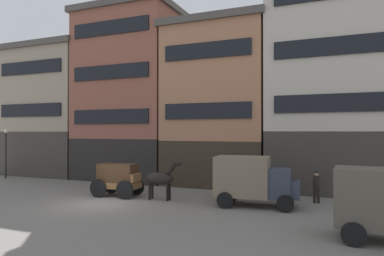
{
  "coord_description": "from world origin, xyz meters",
  "views": [
    {
      "loc": [
        12.02,
        -15.77,
        3.99
      ],
      "look_at": [
        4.68,
        1.9,
        4.14
      ],
      "focal_mm": 32.71,
      "sensor_mm": 36.0,
      "label": 1
    }
  ],
  "objects_px": {
    "cargo_wagon": "(118,177)",
    "delivery_truck_far": "(253,179)",
    "draft_horse": "(161,178)",
    "streetlamp_curbside": "(6,147)",
    "pedestrian_officer": "(316,185)"
  },
  "relations": [
    {
      "from": "cargo_wagon",
      "to": "streetlamp_curbside",
      "type": "xyz_separation_m",
      "value": [
        -13.36,
        3.13,
        1.52
      ]
    },
    {
      "from": "draft_horse",
      "to": "delivery_truck_far",
      "type": "height_order",
      "value": "delivery_truck_far"
    },
    {
      "from": "cargo_wagon",
      "to": "delivery_truck_far",
      "type": "relative_size",
      "value": 0.67
    },
    {
      "from": "cargo_wagon",
      "to": "draft_horse",
      "type": "bearing_deg",
      "value": 0.07
    },
    {
      "from": "cargo_wagon",
      "to": "delivery_truck_far",
      "type": "xyz_separation_m",
      "value": [
        8.23,
        0.4,
        0.28
      ]
    },
    {
      "from": "draft_horse",
      "to": "pedestrian_officer",
      "type": "height_order",
      "value": "draft_horse"
    },
    {
      "from": "streetlamp_curbside",
      "to": "cargo_wagon",
      "type": "bearing_deg",
      "value": -13.2
    },
    {
      "from": "draft_horse",
      "to": "pedestrian_officer",
      "type": "relative_size",
      "value": 1.31
    },
    {
      "from": "draft_horse",
      "to": "streetlamp_curbside",
      "type": "relative_size",
      "value": 0.57
    },
    {
      "from": "pedestrian_officer",
      "to": "streetlamp_curbside",
      "type": "xyz_separation_m",
      "value": [
        -24.63,
        0.64,
        1.69
      ]
    },
    {
      "from": "pedestrian_officer",
      "to": "streetlamp_curbside",
      "type": "height_order",
      "value": "streetlamp_curbside"
    },
    {
      "from": "cargo_wagon",
      "to": "delivery_truck_far",
      "type": "distance_m",
      "value": 8.24
    },
    {
      "from": "draft_horse",
      "to": "delivery_truck_far",
      "type": "relative_size",
      "value": 0.52
    },
    {
      "from": "delivery_truck_far",
      "to": "streetlamp_curbside",
      "type": "relative_size",
      "value": 1.09
    },
    {
      "from": "cargo_wagon",
      "to": "streetlamp_curbside",
      "type": "distance_m",
      "value": 13.81
    }
  ]
}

